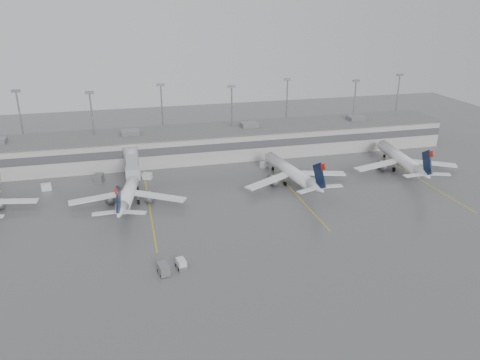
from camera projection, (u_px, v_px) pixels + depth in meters
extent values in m
plane|color=#515154|center=(253.00, 252.00, 87.69)|extent=(260.00, 260.00, 0.00)
cube|color=#A6A6A1|center=(201.00, 144.00, 138.62)|extent=(150.00, 16.00, 8.00)
cube|color=#47474C|center=(205.00, 148.00, 130.98)|extent=(150.00, 0.15, 2.20)
cube|color=#606060|center=(200.00, 130.00, 137.14)|extent=(152.00, 17.00, 0.30)
cube|color=slate|center=(356.00, 118.00, 148.19)|extent=(5.00, 4.00, 1.30)
cylinder|color=gray|center=(22.00, 127.00, 133.69)|extent=(0.44, 0.44, 20.00)
cube|color=slate|center=(16.00, 91.00, 129.97)|extent=(2.40, 0.50, 0.80)
cylinder|color=gray|center=(94.00, 129.00, 131.45)|extent=(0.44, 0.44, 20.00)
cube|color=slate|center=(89.00, 93.00, 127.73)|extent=(2.40, 0.50, 0.80)
cylinder|color=gray|center=(163.00, 118.00, 142.75)|extent=(0.44, 0.44, 20.00)
cube|color=slate|center=(161.00, 85.00, 139.03)|extent=(2.40, 0.50, 0.80)
cylinder|color=gray|center=(232.00, 120.00, 140.50)|extent=(0.44, 0.44, 20.00)
cube|color=slate|center=(232.00, 86.00, 136.78)|extent=(2.40, 0.50, 0.80)
cylinder|color=gray|center=(286.00, 111.00, 151.80)|extent=(0.44, 0.44, 20.00)
cube|color=slate|center=(288.00, 80.00, 148.08)|extent=(2.40, 0.50, 0.80)
cylinder|color=gray|center=(353.00, 113.00, 149.56)|extent=(0.44, 0.44, 20.00)
cube|color=slate|center=(356.00, 81.00, 145.84)|extent=(2.40, 0.50, 0.80)
cylinder|color=gray|center=(396.00, 105.00, 160.86)|extent=(0.44, 0.44, 20.00)
cube|color=slate|center=(400.00, 75.00, 157.14)|extent=(2.40, 0.50, 0.80)
cylinder|color=#9A9D9F|center=(131.00, 159.00, 126.93)|extent=(4.00, 4.00, 7.00)
cube|color=#9A9D9F|center=(132.00, 164.00, 120.77)|extent=(2.80, 13.00, 2.60)
cube|color=#9A9D9F|center=(133.00, 174.00, 114.00)|extent=(3.40, 2.40, 3.00)
cylinder|color=gray|center=(134.00, 185.00, 115.05)|extent=(0.70, 0.70, 2.80)
cube|color=black|center=(134.00, 189.00, 115.44)|extent=(2.20, 1.20, 0.70)
cube|color=gold|center=(150.00, 209.00, 105.40)|extent=(0.25, 40.00, 0.01)
cube|color=gold|center=(296.00, 194.00, 113.32)|extent=(0.25, 40.00, 0.01)
cube|color=gold|center=(423.00, 181.00, 121.25)|extent=(0.25, 40.00, 0.01)
cube|color=white|center=(10.00, 201.00, 104.48)|extent=(11.86, 3.50, 0.31)
cylinder|color=white|center=(130.00, 189.00, 108.48)|extent=(6.65, 21.69, 2.93)
cone|color=white|center=(137.00, 171.00, 119.74)|extent=(3.37, 3.21, 2.93)
cone|color=white|center=(120.00, 212.00, 96.26)|extent=(3.74, 5.33, 2.93)
cube|color=white|center=(98.00, 198.00, 105.78)|extent=(12.94, 4.27, 0.34)
cube|color=white|center=(159.00, 196.00, 106.67)|extent=(12.41, 8.22, 0.34)
cube|color=#081532|center=(119.00, 200.00, 94.77)|extent=(1.25, 5.47, 6.39)
cube|color=#B1180D|center=(116.00, 191.00, 92.67)|extent=(0.63, 2.00, 1.86)
cylinder|color=black|center=(136.00, 185.00, 117.56)|extent=(0.49, 0.93, 0.88)
cylinder|color=black|center=(120.00, 202.00, 107.41)|extent=(0.62, 1.14, 1.08)
cylinder|color=black|center=(138.00, 202.00, 107.67)|extent=(0.62, 1.14, 1.08)
cylinder|color=white|center=(289.00, 170.00, 119.91)|extent=(6.40, 22.92, 3.10)
cone|color=white|center=(267.00, 156.00, 130.92)|extent=(3.49, 3.31, 3.10)
cone|color=white|center=(317.00, 188.00, 107.95)|extent=(3.82, 5.56, 3.10)
cube|color=white|center=(269.00, 181.00, 115.15)|extent=(13.21, 8.38, 0.36)
cube|color=white|center=(319.00, 173.00, 120.30)|extent=(13.68, 4.87, 0.36)
cube|color=#081532|center=(319.00, 176.00, 106.41)|extent=(1.16, 5.80, 6.75)
cube|color=#B1180D|center=(323.00, 167.00, 104.28)|extent=(0.61, 2.11, 1.96)
cylinder|color=black|center=(273.00, 169.00, 128.86)|extent=(0.49, 0.97, 0.93)
cylinder|color=black|center=(285.00, 183.00, 118.28)|extent=(0.63, 1.19, 1.14)
cylinder|color=black|center=(300.00, 181.00, 119.83)|extent=(0.63, 1.19, 1.14)
cylinder|color=white|center=(399.00, 158.00, 129.15)|extent=(6.16, 23.60, 3.19)
cone|color=white|center=(381.00, 144.00, 141.34)|extent=(3.54, 3.36, 3.19)
cone|color=white|center=(424.00, 174.00, 115.92)|extent=(3.84, 5.68, 3.19)
cube|color=white|center=(377.00, 165.00, 125.90)|extent=(14.09, 5.26, 0.37)
cube|color=white|center=(430.00, 163.00, 127.51)|extent=(13.67, 8.42, 0.37)
cube|color=#081532|center=(427.00, 163.00, 114.30)|extent=(1.08, 5.98, 6.95)
cube|color=#B1180D|center=(432.00, 154.00, 112.02)|extent=(0.59, 2.17, 2.02)
cylinder|color=black|center=(384.00, 156.00, 138.98)|extent=(0.49, 1.00, 0.96)
cylinder|color=black|center=(394.00, 169.00, 127.89)|extent=(0.62, 1.22, 1.17)
cylinder|color=black|center=(409.00, 169.00, 128.37)|extent=(0.62, 1.22, 1.17)
cube|color=silver|center=(181.00, 264.00, 82.17)|extent=(1.79, 2.44, 1.67)
cube|color=slate|center=(181.00, 266.00, 82.35)|extent=(2.04, 2.84, 0.65)
cylinder|color=black|center=(176.00, 265.00, 82.86)|extent=(0.30, 0.55, 0.52)
cylinder|color=black|center=(184.00, 263.00, 83.45)|extent=(0.30, 0.55, 0.52)
cylinder|color=black|center=(179.00, 270.00, 81.30)|extent=(0.30, 0.55, 0.52)
cylinder|color=black|center=(187.00, 268.00, 81.89)|extent=(0.30, 0.55, 0.52)
cube|color=slate|center=(164.00, 269.00, 80.31)|extent=(2.16, 3.14, 1.75)
cylinder|color=black|center=(158.00, 270.00, 81.14)|extent=(0.33, 0.61, 0.58)
cylinder|color=black|center=(170.00, 274.00, 79.97)|extent=(0.33, 0.61, 0.58)
cube|color=silver|center=(46.00, 187.00, 115.38)|extent=(2.55, 1.92, 1.65)
cube|color=silver|center=(147.00, 176.00, 122.55)|extent=(2.73, 2.30, 1.64)
cube|color=silver|center=(264.00, 164.00, 131.03)|extent=(2.63, 2.25, 1.58)
cube|color=slate|center=(99.00, 178.00, 120.51)|extent=(2.61, 3.57, 2.02)
cone|color=#EC3904|center=(124.00, 200.00, 109.38)|extent=(0.38, 0.38, 0.61)
cone|color=#EC3904|center=(278.00, 173.00, 125.76)|extent=(0.38, 0.38, 0.61)
cone|color=#EC3904|center=(420.00, 168.00, 129.79)|extent=(0.38, 0.38, 0.60)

